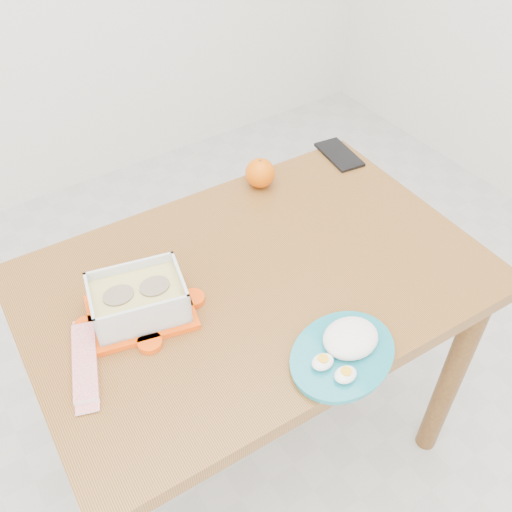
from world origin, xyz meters
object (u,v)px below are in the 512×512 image
dining_table (256,310)px  orange_fruit (260,173)px  smartphone (339,155)px  food_container (139,300)px  rice_plate (345,348)px

dining_table → orange_fruit: orange_fruit is taller
smartphone → dining_table: bearing=-142.2°
food_container → dining_table: bearing=5.5°
food_container → orange_fruit: (0.46, 0.24, -0.01)m
dining_table → rice_plate: bearing=-83.1°
orange_fruit → rice_plate: 0.58m
food_container → smartphone: size_ratio=1.61×
dining_table → smartphone: 0.55m
food_container → rice_plate: size_ratio=0.87×
food_container → smartphone: food_container is taller
orange_fruit → dining_table: bearing=-125.6°
smartphone → rice_plate: bearing=-120.9°
orange_fruit → rice_plate: bearing=-107.4°
food_container → smartphone: bearing=31.1°
dining_table → smartphone: smartphone is taller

